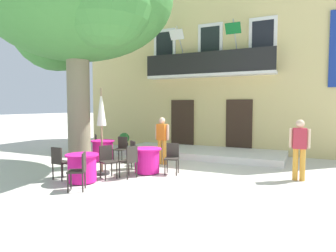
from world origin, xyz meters
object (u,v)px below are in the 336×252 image
at_px(cafe_chair_front_2, 121,147).
at_px(pedestrian_near_entrance, 299,146).
at_px(cafe_table_front, 103,150).
at_px(ground_planter_left, 124,140).
at_px(cafe_chair_middle_1, 107,159).
at_px(cafe_chair_front_1, 84,149).
at_px(pedestrian_mid_plaza, 162,138).
at_px(plane_tree, 76,7).
at_px(cafe_table_near_tree, 147,160).
at_px(cafe_chair_near_tree_1, 172,156).
at_px(cafe_umbrella, 101,118).
at_px(cafe_chair_middle_0, 80,169).
at_px(cafe_chair_front_0, 99,144).
at_px(cafe_chair_middle_2, 60,161).
at_px(cafe_chair_near_tree_0, 130,159).
at_px(cafe_chair_near_tree_2, 136,153).
at_px(cafe_table_middle, 82,168).

xyz_separation_m(cafe_chair_front_2, pedestrian_near_entrance, (5.89, -0.16, 0.41)).
bearing_deg(cafe_table_front, ground_planter_left, 106.40).
distance_m(cafe_chair_middle_1, cafe_chair_front_1, 2.43).
bearing_deg(cafe_table_front, pedestrian_near_entrance, -0.39).
distance_m(cafe_chair_middle_1, pedestrian_mid_plaza, 2.51).
distance_m(plane_tree, cafe_table_near_tree, 5.41).
height_order(cafe_table_near_tree, cafe_chair_front_1, cafe_chair_front_1).
relative_size(cafe_chair_near_tree_1, cafe_umbrella, 0.36).
bearing_deg(ground_planter_left, pedestrian_near_entrance, -19.29).
distance_m(cafe_table_near_tree, cafe_umbrella, 1.85).
height_order(cafe_chair_middle_0, cafe_umbrella, cafe_umbrella).
xyz_separation_m(cafe_chair_front_0, cafe_umbrella, (1.90, -2.23, 1.14)).
bearing_deg(cafe_table_front, cafe_chair_middle_2, -76.02).
xyz_separation_m(cafe_chair_near_tree_0, cafe_chair_front_2, (-1.58, 1.90, 0.00)).
bearing_deg(cafe_chair_front_0, cafe_chair_near_tree_1, -18.81).
bearing_deg(cafe_table_front, cafe_table_near_tree, -23.06).
xyz_separation_m(cafe_chair_near_tree_2, cafe_table_front, (-1.83, 0.65, -0.14)).
bearing_deg(ground_planter_left, cafe_umbrella, -64.15).
bearing_deg(cafe_chair_front_0, cafe_chair_middle_2, -68.75).
xyz_separation_m(cafe_chair_front_1, cafe_chair_front_2, (1.03, 0.81, 0.00)).
bearing_deg(cafe_chair_middle_2, plane_tree, 114.77).
bearing_deg(cafe_chair_middle_2, cafe_chair_middle_0, -24.87).
relative_size(cafe_table_near_tree, cafe_chair_front_0, 0.95).
xyz_separation_m(cafe_chair_near_tree_2, cafe_table_middle, (-0.39, -2.08, -0.14)).
distance_m(cafe_chair_front_0, cafe_chair_front_1, 1.22).
relative_size(cafe_chair_front_0, cafe_chair_front_1, 1.00).
bearing_deg(cafe_table_middle, cafe_chair_front_0, 122.12).
bearing_deg(cafe_chair_front_2, ground_planter_left, 121.59).
bearing_deg(pedestrian_near_entrance, cafe_chair_front_0, 175.79).
distance_m(cafe_chair_near_tree_0, cafe_chair_front_2, 2.47).
distance_m(cafe_chair_near_tree_0, cafe_table_middle, 1.30).
height_order(cafe_umbrella, ground_planter_left, cafe_umbrella).
distance_m(cafe_chair_near_tree_2, cafe_chair_front_1, 2.12).
bearing_deg(plane_tree, cafe_chair_middle_0, -47.35).
relative_size(cafe_chair_front_0, pedestrian_near_entrance, 0.55).
relative_size(plane_tree, cafe_chair_front_2, 7.93).
height_order(plane_tree, cafe_chair_middle_0, plane_tree).
distance_m(cafe_chair_near_tree_1, cafe_chair_middle_1, 1.90).
bearing_deg(cafe_table_middle, ground_planter_left, 112.56).
bearing_deg(pedestrian_near_entrance, cafe_chair_middle_0, -145.23).
xyz_separation_m(cafe_chair_near_tree_0, cafe_chair_near_tree_2, (-0.49, 1.14, 0.00)).
xyz_separation_m(cafe_table_middle, cafe_chair_middle_0, (0.46, -0.60, 0.14)).
height_order(cafe_chair_near_tree_1, cafe_umbrella, cafe_umbrella).
bearing_deg(cafe_chair_front_0, cafe_chair_near_tree_0, -38.12).
xyz_separation_m(cafe_chair_middle_1, cafe_table_front, (-1.74, 2.04, -0.14)).
bearing_deg(cafe_chair_middle_1, cafe_chair_front_0, 132.57).
bearing_deg(cafe_umbrella, cafe_chair_front_2, 107.42).
distance_m(cafe_chair_near_tree_0, cafe_chair_middle_0, 1.60).
bearing_deg(cafe_chair_near_tree_2, pedestrian_mid_plaza, 67.65).
bearing_deg(cafe_chair_near_tree_0, cafe_chair_middle_1, -156.92).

